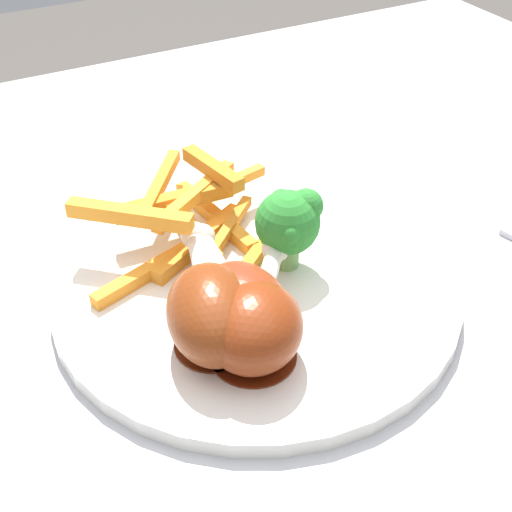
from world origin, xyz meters
The scene contains 7 objects.
dining_table centered at (0.00, 0.00, 0.64)m, with size 1.00×0.86×0.76m.
dinner_plate centered at (-0.05, -0.02, 0.76)m, with size 0.28×0.28×0.01m, color white.
broccoli_floret_front centered at (-0.02, -0.01, 0.81)m, with size 0.05×0.05×0.06m.
carrot_fries_pile centered at (-0.07, 0.05, 0.79)m, with size 0.17×0.14×0.05m.
chicken_drumstick_near centered at (-0.10, -0.06, 0.80)m, with size 0.08×0.14×0.05m.
chicken_drumstick_far centered at (-0.08, -0.06, 0.79)m, with size 0.06×0.13×0.05m.
chicken_drumstick_extra centered at (-0.09, -0.08, 0.79)m, with size 0.10×0.12×0.05m.
Camera 1 is at (-0.23, -0.35, 1.08)m, focal length 49.37 mm.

